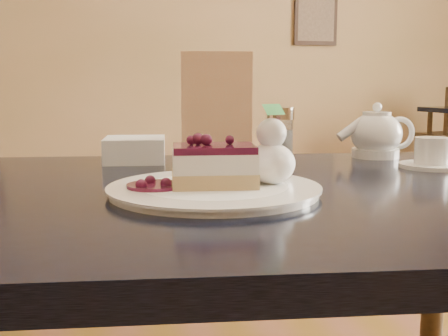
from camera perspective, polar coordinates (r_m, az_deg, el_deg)
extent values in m
cube|color=tan|center=(5.54, -9.00, 14.26)|extent=(8.00, 0.02, 3.00)
cube|color=black|center=(5.91, 9.31, 14.86)|extent=(0.45, 0.03, 0.55)
cube|color=black|center=(0.90, -1.28, -3.31)|extent=(1.34, 0.97, 0.04)
cylinder|color=#47351A|center=(1.50, 20.34, -14.56)|extent=(0.05, 0.05, 0.74)
cylinder|color=white|center=(0.84, -1.02, -2.26)|extent=(0.31, 0.31, 0.01)
cube|color=tan|center=(0.84, -1.02, -1.09)|extent=(0.13, 0.10, 0.02)
cube|color=silver|center=(0.84, -1.03, 0.66)|extent=(0.13, 0.10, 0.03)
cube|color=#3E101F|center=(0.83, -1.03, 2.01)|extent=(0.13, 0.10, 0.01)
ellipsoid|color=white|center=(0.86, 4.80, 0.45)|extent=(0.07, 0.07, 0.06)
cylinder|color=#3E101F|center=(0.83, -7.05, -1.82)|extent=(0.08, 0.08, 0.01)
cylinder|color=white|center=(1.18, 20.30, 0.23)|extent=(0.12, 0.12, 0.01)
cylinder|color=white|center=(1.18, 20.38, 1.68)|extent=(0.07, 0.07, 0.05)
ellipsoid|color=white|center=(1.30, 15.18, 3.17)|extent=(0.11, 0.11, 0.10)
cylinder|color=white|center=(1.30, 15.28, 5.58)|extent=(0.06, 0.06, 0.01)
cylinder|color=white|center=(1.27, 12.08, 3.15)|extent=(0.06, 0.02, 0.05)
cube|color=beige|center=(1.17, -0.76, 6.12)|extent=(0.15, 0.05, 0.23)
cylinder|color=white|center=(1.22, 5.64, 2.87)|extent=(0.06, 0.06, 0.09)
cylinder|color=silver|center=(1.21, 5.68, 5.56)|extent=(0.06, 0.06, 0.03)
cube|color=white|center=(1.20, -9.04, 1.85)|extent=(0.14, 0.14, 0.05)
cylinder|color=#47351A|center=(5.35, 20.04, 1.70)|extent=(0.04, 0.04, 0.70)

